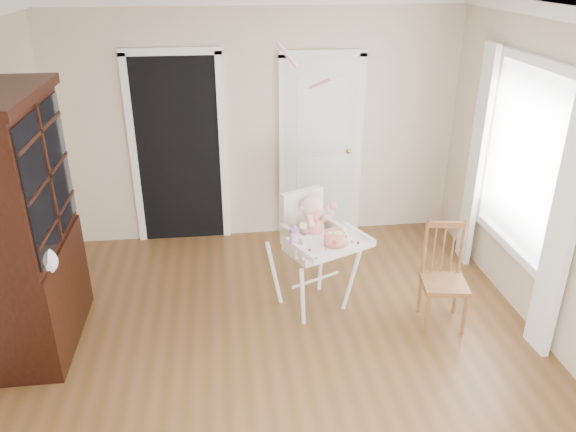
{
  "coord_description": "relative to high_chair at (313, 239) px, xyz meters",
  "views": [
    {
      "loc": [
        -0.43,
        -3.57,
        3.03
      ],
      "look_at": [
        0.11,
        0.77,
        1.0
      ],
      "focal_mm": 35.0,
      "sensor_mm": 36.0,
      "label": 1
    }
  ],
  "objects": [
    {
      "name": "floor",
      "position": [
        -0.35,
        -0.87,
        -0.71
      ],
      "size": [
        5.0,
        5.0,
        0.0
      ],
      "primitive_type": "plane",
      "color": "brown",
      "rests_on": "ground"
    },
    {
      "name": "ceiling",
      "position": [
        -0.35,
        -0.87,
        1.99
      ],
      "size": [
        5.0,
        5.0,
        0.0
      ],
      "primitive_type": "plane",
      "rotation": [
        3.14,
        0.0,
        0.0
      ],
      "color": "white",
      "rests_on": "wall_back"
    },
    {
      "name": "wall_back",
      "position": [
        -0.35,
        1.63,
        0.64
      ],
      "size": [
        4.5,
        0.0,
        4.5
      ],
      "primitive_type": "plane",
      "rotation": [
        1.57,
        0.0,
        0.0
      ],
      "color": "beige",
      "rests_on": "floor"
    },
    {
      "name": "crown_molding",
      "position": [
        -0.35,
        -0.87,
        1.93
      ],
      "size": [
        4.5,
        5.0,
        0.12
      ],
      "primitive_type": null,
      "color": "white",
      "rests_on": "ceiling"
    },
    {
      "name": "doorway",
      "position": [
        -1.25,
        1.62,
        0.4
      ],
      "size": [
        1.06,
        0.05,
        2.22
      ],
      "color": "black",
      "rests_on": "wall_back"
    },
    {
      "name": "closet_door",
      "position": [
        0.35,
        1.61,
        0.32
      ],
      "size": [
        0.96,
        0.09,
        2.13
      ],
      "color": "white",
      "rests_on": "wall_back"
    },
    {
      "name": "window_right",
      "position": [
        1.82,
        -0.07,
        0.58
      ],
      "size": [
        0.13,
        1.84,
        2.3
      ],
      "color": "white",
      "rests_on": "wall_right"
    },
    {
      "name": "high_chair",
      "position": [
        0.0,
        0.0,
        0.0
      ],
      "size": [
        0.92,
        1.01,
        1.15
      ],
      "rotation": [
        0.0,
        0.0,
        0.43
      ],
      "color": "white",
      "rests_on": "floor"
    },
    {
      "name": "baby",
      "position": [
        -0.01,
        0.03,
        0.16
      ],
      "size": [
        0.38,
        0.28,
        0.5
      ],
      "rotation": [
        0.0,
        0.0,
        0.43
      ],
      "color": "beige",
      "rests_on": "high_chair"
    },
    {
      "name": "cake",
      "position": [
        0.14,
        -0.27,
        0.14
      ],
      "size": [
        0.23,
        0.23,
        0.11
      ],
      "color": "silver",
      "rests_on": "high_chair"
    },
    {
      "name": "sippy_cup",
      "position": [
        -0.21,
        -0.24,
        0.17
      ],
      "size": [
        0.08,
        0.08,
        0.19
      ],
      "rotation": [
        0.0,
        0.0,
        0.43
      ],
      "color": "#DE88C3",
      "rests_on": "high_chair"
    },
    {
      "name": "china_cabinet",
      "position": [
        -2.34,
        -0.22,
        0.37
      ],
      "size": [
        0.57,
        1.28,
        2.16
      ],
      "color": "black",
      "rests_on": "floor"
    },
    {
      "name": "dining_chair",
      "position": [
        1.11,
        -0.38,
        -0.27
      ],
      "size": [
        0.44,
        0.44,
        0.93
      ],
      "rotation": [
        0.0,
        0.0,
        -0.16
      ],
      "color": "brown",
      "rests_on": "floor"
    },
    {
      "name": "streamer",
      "position": [
        -0.21,
        0.26,
        1.59
      ],
      "size": [
        0.14,
        0.48,
        0.15
      ],
      "primitive_type": null,
      "rotation": [
        0.26,
        0.0,
        0.23
      ],
      "color": "pink",
      "rests_on": "ceiling"
    }
  ]
}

